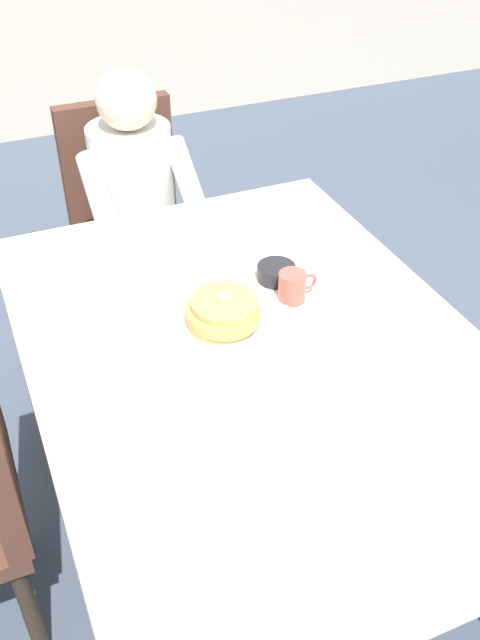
% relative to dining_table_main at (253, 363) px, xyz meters
% --- Properties ---
extents(ground_plane, '(14.00, 14.00, 0.00)m').
position_rel_dining_table_main_xyz_m(ground_plane, '(0.00, 0.00, -0.65)').
color(ground_plane, '#3D4756').
extents(dining_table_main, '(1.12, 1.52, 0.74)m').
position_rel_dining_table_main_xyz_m(dining_table_main, '(0.00, 0.00, 0.00)').
color(dining_table_main, silver).
rests_on(dining_table_main, ground).
extents(chair_diner, '(0.44, 0.45, 0.93)m').
position_rel_dining_table_main_xyz_m(chair_diner, '(-0.02, 1.17, -0.12)').
color(chair_diner, '#4C2D23').
rests_on(chair_diner, ground).
extents(diner_person, '(0.40, 0.43, 1.12)m').
position_rel_dining_table_main_xyz_m(diner_person, '(-0.02, 1.01, 0.02)').
color(diner_person, silver).
rests_on(diner_person, ground).
extents(plate_breakfast, '(0.28, 0.28, 0.02)m').
position_rel_dining_table_main_xyz_m(plate_breakfast, '(-0.06, 0.06, 0.10)').
color(plate_breakfast, white).
rests_on(plate_breakfast, dining_table_main).
extents(breakfast_stack, '(0.19, 0.19, 0.08)m').
position_rel_dining_table_main_xyz_m(breakfast_stack, '(-0.06, 0.06, 0.14)').
color(breakfast_stack, tan).
rests_on(breakfast_stack, plate_breakfast).
extents(cup_coffee, '(0.11, 0.08, 0.08)m').
position_rel_dining_table_main_xyz_m(cup_coffee, '(0.17, 0.11, 0.13)').
color(cup_coffee, '#B24C42').
rests_on(cup_coffee, dining_table_main).
extents(bowl_butter, '(0.11, 0.11, 0.04)m').
position_rel_dining_table_main_xyz_m(bowl_butter, '(0.17, 0.22, 0.11)').
color(bowl_butter, black).
rests_on(bowl_butter, dining_table_main).
extents(syrup_pitcher, '(0.08, 0.08, 0.07)m').
position_rel_dining_table_main_xyz_m(syrup_pitcher, '(-0.30, 0.22, 0.13)').
color(syrup_pitcher, silver).
rests_on(syrup_pitcher, dining_table_main).
extents(fork_left_of_plate, '(0.02, 0.18, 0.00)m').
position_rel_dining_table_main_xyz_m(fork_left_of_plate, '(-0.25, 0.04, 0.09)').
color(fork_left_of_plate, silver).
rests_on(fork_left_of_plate, dining_table_main).
extents(knife_right_of_plate, '(0.03, 0.20, 0.00)m').
position_rel_dining_table_main_xyz_m(knife_right_of_plate, '(0.13, 0.04, 0.09)').
color(knife_right_of_plate, silver).
rests_on(knife_right_of_plate, dining_table_main).
extents(spoon_near_edge, '(0.15, 0.01, 0.00)m').
position_rel_dining_table_main_xyz_m(spoon_near_edge, '(-0.03, -0.26, 0.09)').
color(spoon_near_edge, silver).
rests_on(spoon_near_edge, dining_table_main).
extents(napkin_folded, '(0.18, 0.13, 0.01)m').
position_rel_dining_table_main_xyz_m(napkin_folded, '(-0.39, -0.08, 0.09)').
color(napkin_folded, white).
rests_on(napkin_folded, dining_table_main).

